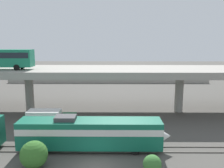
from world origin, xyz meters
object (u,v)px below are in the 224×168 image
at_px(parked_car_3, 166,74).
at_px(parked_car_7, 156,72).
at_px(train_locomotive, 97,132).
at_px(parked_car_4, 37,73).
at_px(parked_car_6, 132,74).
at_px(parked_car_5, 75,73).
at_px(service_truck_east, 51,120).
at_px(parked_car_2, 187,73).
at_px(parked_car_0, 136,73).
at_px(parked_car_1, 95,73).

relative_size(parked_car_3, parked_car_7, 0.97).
bearing_deg(parked_car_3, parked_car_7, -55.30).
distance_m(train_locomotive, parked_car_4, 55.33).
xyz_separation_m(parked_car_3, parked_car_6, (-11.02, -0.43, 0.00)).
xyz_separation_m(parked_car_5, parked_car_7, (26.81, 1.39, -0.00)).
relative_size(service_truck_east, parked_car_6, 1.52).
xyz_separation_m(parked_car_2, parked_car_5, (-36.63, 0.27, -0.00)).
bearing_deg(parked_car_4, train_locomotive, -65.41).
bearing_deg(parked_car_7, service_truck_east, -116.09).
relative_size(service_truck_east, parked_car_7, 1.53).
distance_m(parked_car_5, parked_car_6, 18.63).
xyz_separation_m(train_locomotive, parked_car_4, (-23.02, 50.32, 0.18)).
relative_size(parked_car_0, parked_car_7, 1.03).
distance_m(parked_car_6, parked_car_7, 9.40).
bearing_deg(parked_car_1, parked_car_7, -173.36).
bearing_deg(parked_car_0, parked_car_2, 1.13).
bearing_deg(parked_car_5, service_truck_east, 94.61).
relative_size(parked_car_2, parked_car_3, 1.05).
relative_size(parked_car_1, parked_car_4, 1.02).
height_order(parked_car_1, parked_car_7, same).
bearing_deg(service_truck_east, parked_car_7, 63.91).
distance_m(parked_car_4, parked_car_7, 39.13).
bearing_deg(train_locomotive, parked_car_0, 79.79).
bearing_deg(service_truck_east, parked_car_4, 109.79).
distance_m(parked_car_1, parked_car_7, 20.47).
height_order(service_truck_east, parked_car_3, parked_car_3).
height_order(train_locomotive, parked_car_0, train_locomotive).
height_order(service_truck_east, parked_car_7, parked_car_7).
distance_m(train_locomotive, parked_car_2, 57.75).
height_order(parked_car_4, parked_car_5, same).
height_order(parked_car_0, parked_car_7, same).
distance_m(train_locomotive, parked_car_7, 55.67).
bearing_deg(parked_car_4, parked_car_7, 4.41).
relative_size(service_truck_east, parked_car_0, 1.48).
bearing_deg(parked_car_5, parked_car_3, 175.35).
relative_size(train_locomotive, parked_car_4, 4.43).
bearing_deg(parked_car_3, train_locomotive, 69.41).
xyz_separation_m(train_locomotive, parked_car_5, (-10.82, 51.93, 0.18)).
distance_m(parked_car_3, parked_car_6, 11.03).
relative_size(parked_car_0, parked_car_4, 1.14).
bearing_deg(parked_car_3, service_truck_east, 59.34).
xyz_separation_m(train_locomotive, parked_car_0, (9.25, 51.34, 0.18)).
height_order(parked_car_6, parked_car_7, same).
bearing_deg(parked_car_0, parked_car_3, -10.87).
relative_size(parked_car_1, parked_car_3, 0.95).
height_order(parked_car_2, parked_car_6, same).
distance_m(parked_car_3, parked_car_7, 4.61).
bearing_deg(train_locomotive, parked_car_5, 101.77).
bearing_deg(parked_car_3, parked_car_4, -1.07).
xyz_separation_m(parked_car_1, parked_car_5, (-6.48, 0.97, 0.00)).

